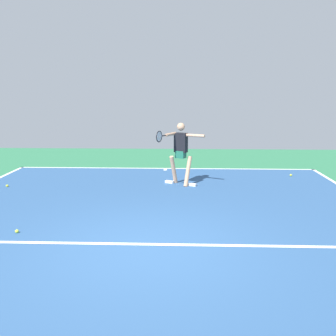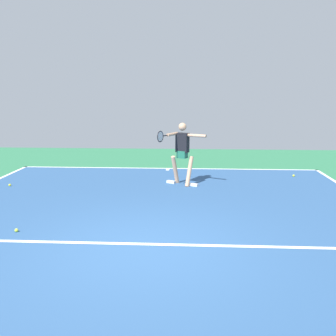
# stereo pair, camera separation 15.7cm
# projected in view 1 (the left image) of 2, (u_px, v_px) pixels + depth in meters

# --- Properties ---
(ground_plane) EXTENTS (22.63, 22.63, 0.00)m
(ground_plane) POSITION_uv_depth(u_px,v_px,m) (147.00, 248.00, 6.40)
(ground_plane) COLOR #2D754C
(court_surface) EXTENTS (9.85, 13.61, 0.00)m
(court_surface) POSITION_uv_depth(u_px,v_px,m) (147.00, 248.00, 6.40)
(court_surface) COLOR #2D5484
(court_surface) RESTS_ON ground_plane
(court_line_baseline_near) EXTENTS (9.85, 0.10, 0.01)m
(court_line_baseline_near) POSITION_uv_depth(u_px,v_px,m) (166.00, 168.00, 13.03)
(court_line_baseline_near) COLOR white
(court_line_baseline_near) RESTS_ON ground_plane
(court_line_service) EXTENTS (7.39, 0.10, 0.01)m
(court_line_service) POSITION_uv_depth(u_px,v_px,m) (148.00, 244.00, 6.55)
(court_line_service) COLOR white
(court_line_service) RESTS_ON ground_plane
(court_line_centre_mark) EXTENTS (0.10, 0.30, 0.01)m
(court_line_centre_mark) POSITION_uv_depth(u_px,v_px,m) (165.00, 170.00, 12.83)
(court_line_centre_mark) COLOR white
(court_line_centre_mark) RESTS_ON ground_plane
(tennis_player) EXTENTS (1.26, 1.13, 1.72)m
(tennis_player) POSITION_uv_depth(u_px,v_px,m) (180.00, 150.00, 10.55)
(tennis_player) COLOR tan
(tennis_player) RESTS_ON ground_plane
(tennis_ball_by_sideline) EXTENTS (0.07, 0.07, 0.07)m
(tennis_ball_by_sideline) POSITION_uv_depth(u_px,v_px,m) (17.00, 231.00, 7.07)
(tennis_ball_by_sideline) COLOR #C6E53D
(tennis_ball_by_sideline) RESTS_ON ground_plane
(tennis_ball_centre_court) EXTENTS (0.07, 0.07, 0.07)m
(tennis_ball_centre_court) POSITION_uv_depth(u_px,v_px,m) (7.00, 186.00, 10.49)
(tennis_ball_centre_court) COLOR yellow
(tennis_ball_centre_court) RESTS_ON ground_plane
(tennis_ball_by_baseline) EXTENTS (0.07, 0.07, 0.07)m
(tennis_ball_by_baseline) POSITION_uv_depth(u_px,v_px,m) (291.00, 175.00, 11.82)
(tennis_ball_by_baseline) COLOR yellow
(tennis_ball_by_baseline) RESTS_ON ground_plane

